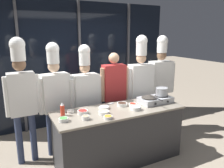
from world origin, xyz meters
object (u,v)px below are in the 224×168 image
object	(u,v)px
squeeze_bottle_chili	(62,109)
prep_bowl_carrots	(108,117)
stock_pot	(162,92)
chef_pastry	(141,81)
serving_spoon_slotted	(111,104)
prep_bowl_soy_glaze	(122,104)
prep_bowl_onion	(70,111)
prep_bowl_garlic	(136,108)
chef_head	(22,91)
prep_bowl_chili_flakes	(133,105)
prep_bowl_ginger	(104,112)
prep_bowl_scallions	(64,119)
portable_stove	(155,100)
prep_bowl_bell_pepper	(83,112)
frying_pan	(150,96)
chef_apprentice	(161,77)
prep_bowl_mushrooms	(86,117)
chef_line	(86,92)
person_guest	(114,89)
prep_bowl_bean_sprouts	(104,107)
chef_sous	(55,93)

from	to	relation	value
squeeze_bottle_chili	prep_bowl_carrots	distance (m)	0.66
stock_pot	chef_pastry	size ratio (longest dim) A/B	0.11
serving_spoon_slotted	prep_bowl_soy_glaze	bearing A→B (deg)	-50.68
prep_bowl_onion	prep_bowl_soy_glaze	distance (m)	0.84
prep_bowl_garlic	chef_head	bearing A→B (deg)	153.65
stock_pot	prep_bowl_chili_flakes	xyz separation A→B (m)	(-0.58, -0.00, -0.15)
prep_bowl_ginger	prep_bowl_scallions	distance (m)	0.59
serving_spoon_slotted	chef_head	world-z (taller)	chef_head
chef_pastry	serving_spoon_slotted	bearing A→B (deg)	25.99
prep_bowl_chili_flakes	prep_bowl_carrots	bearing A→B (deg)	-154.33
prep_bowl_ginger	chef_head	xyz separation A→B (m)	(-1.02, 0.72, 0.28)
portable_stove	prep_bowl_bell_pepper	size ratio (longest dim) A/B	3.51
frying_pan	chef_head	world-z (taller)	chef_head
serving_spoon_slotted	prep_bowl_carrots	bearing A→B (deg)	-119.66
prep_bowl_scallions	serving_spoon_slotted	bearing A→B (deg)	22.40
stock_pot	chef_apprentice	world-z (taller)	chef_apprentice
prep_bowl_garlic	prep_bowl_ginger	distance (m)	0.52
prep_bowl_onion	prep_bowl_garlic	world-z (taller)	prep_bowl_garlic
prep_bowl_garlic	prep_bowl_mushrooms	distance (m)	0.82
prep_bowl_onion	prep_bowl_carrots	world-z (taller)	prep_bowl_carrots
prep_bowl_carrots	chef_line	size ratio (longest dim) A/B	0.07
portable_stove	prep_bowl_soy_glaze	distance (m)	0.60
prep_bowl_chili_flakes	stock_pot	bearing A→B (deg)	0.06
person_guest	chef_line	bearing A→B (deg)	2.23
squeeze_bottle_chili	chef_pastry	size ratio (longest dim) A/B	0.10
prep_bowl_garlic	prep_bowl_soy_glaze	world-z (taller)	prep_bowl_garlic
prep_bowl_ginger	prep_bowl_carrots	size ratio (longest dim) A/B	1.28
prep_bowl_chili_flakes	chef_line	size ratio (longest dim) A/B	0.07
stock_pot	prep_bowl_mushrooms	size ratio (longest dim) A/B	2.10
squeeze_bottle_chili	prep_bowl_scallions	world-z (taller)	squeeze_bottle_chili
prep_bowl_mushrooms	serving_spoon_slotted	size ratio (longest dim) A/B	0.47
squeeze_bottle_chili	serving_spoon_slotted	bearing A→B (deg)	10.32
prep_bowl_bean_sprouts	prep_bowl_soy_glaze	bearing A→B (deg)	-1.38
squeeze_bottle_chili	chef_apprentice	xyz separation A→B (m)	(2.22, 0.57, 0.16)
stock_pot	prep_bowl_garlic	distance (m)	0.65
squeeze_bottle_chili	prep_bowl_bell_pepper	size ratio (longest dim) A/B	1.27
stock_pot	prep_bowl_ginger	bearing A→B (deg)	-174.69
prep_bowl_bean_sprouts	prep_bowl_scallions	bearing A→B (deg)	-162.93
prep_bowl_bell_pepper	chef_apprentice	world-z (taller)	chef_apprentice
prep_bowl_carrots	serving_spoon_slotted	xyz separation A→B (m)	(0.31, 0.55, -0.02)
prep_bowl_bean_sprouts	serving_spoon_slotted	xyz separation A→B (m)	(0.19, 0.15, -0.01)
squeeze_bottle_chili	prep_bowl_onion	distance (m)	0.18
prep_bowl_soy_glaze	chef_sous	size ratio (longest dim) A/B	0.09
prep_bowl_carrots	chef_head	world-z (taller)	chef_head
prep_bowl_scallions	chef_line	size ratio (longest dim) A/B	0.07
prep_bowl_chili_flakes	chef_sous	world-z (taller)	chef_sous
stock_pot	prep_bowl_soy_glaze	size ratio (longest dim) A/B	1.33
prep_bowl_scallions	chef_pastry	xyz separation A→B (m)	(1.69, 0.69, 0.22)
chef_head	chef_pastry	size ratio (longest dim) A/B	0.99
serving_spoon_slotted	chef_pastry	world-z (taller)	chef_pastry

